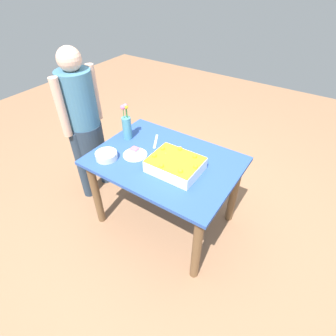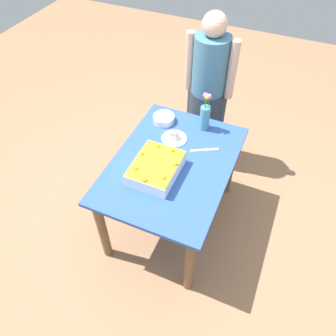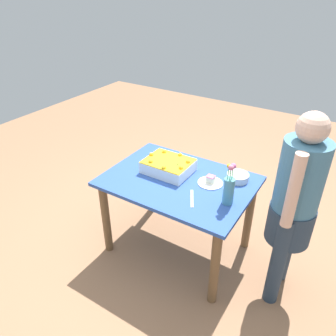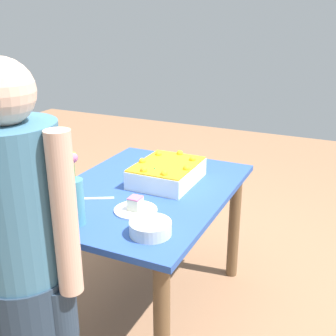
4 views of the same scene
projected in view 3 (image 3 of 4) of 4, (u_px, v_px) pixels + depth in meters
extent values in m
plane|color=#9C6E4E|center=(177.00, 247.00, 3.03)|extent=(8.00, 8.00, 0.00)
cube|color=#2D51A4|center=(179.00, 181.00, 2.66)|extent=(1.18, 0.85, 0.03)
cylinder|color=brown|center=(249.00, 215.00, 2.87)|extent=(0.07, 0.07, 0.71)
cylinder|color=brown|center=(152.00, 181.00, 3.34)|extent=(0.07, 0.07, 0.71)
cylinder|color=brown|center=(215.00, 267.00, 2.36)|extent=(0.07, 0.07, 0.71)
cylinder|color=brown|center=(106.00, 218.00, 2.83)|extent=(0.07, 0.07, 0.71)
cube|color=white|center=(168.00, 166.00, 2.74)|extent=(0.39, 0.31, 0.10)
cube|color=yellow|center=(168.00, 161.00, 2.72)|extent=(0.38, 0.30, 0.01)
sphere|color=yellow|center=(151.00, 155.00, 2.79)|extent=(0.04, 0.04, 0.04)
sphere|color=yellow|center=(151.00, 162.00, 2.69)|extent=(0.04, 0.04, 0.04)
sphere|color=yellow|center=(164.00, 168.00, 2.60)|extent=(0.04, 0.04, 0.04)
sphere|color=yellow|center=(181.00, 168.00, 2.60)|extent=(0.04, 0.04, 0.04)
sphere|color=yellow|center=(188.00, 162.00, 2.68)|extent=(0.04, 0.04, 0.04)
sphere|color=yellow|center=(180.00, 155.00, 2.79)|extent=(0.04, 0.04, 0.04)
sphere|color=yellow|center=(164.00, 152.00, 2.84)|extent=(0.04, 0.04, 0.04)
cone|color=#2D8438|center=(178.00, 165.00, 2.65)|extent=(0.02, 0.02, 0.02)
cone|color=#2D8438|center=(178.00, 165.00, 2.65)|extent=(0.02, 0.02, 0.02)
cylinder|color=white|center=(210.00, 183.00, 2.61)|extent=(0.20, 0.20, 0.01)
cube|color=#EFEAC7|center=(210.00, 180.00, 2.59)|extent=(0.06, 0.06, 0.05)
cube|color=pink|center=(211.00, 176.00, 2.57)|extent=(0.06, 0.06, 0.01)
cube|color=silver|center=(192.00, 198.00, 2.43)|extent=(0.12, 0.20, 0.00)
cylinder|color=teal|center=(229.00, 191.00, 2.33)|extent=(0.08, 0.08, 0.21)
cylinder|color=#2D8438|center=(228.00, 172.00, 2.26)|extent=(0.01, 0.01, 0.10)
sphere|color=yellow|center=(229.00, 166.00, 2.23)|extent=(0.03, 0.03, 0.03)
cylinder|color=#2D8438|center=(230.00, 174.00, 2.24)|extent=(0.01, 0.01, 0.10)
sphere|color=pink|center=(231.00, 168.00, 2.21)|extent=(0.04, 0.04, 0.04)
cylinder|color=#2D8438|center=(233.00, 172.00, 2.26)|extent=(0.01, 0.01, 0.10)
sphere|color=#DA6599|center=(233.00, 166.00, 2.23)|extent=(0.04, 0.04, 0.04)
cylinder|color=silver|center=(238.00, 177.00, 2.64)|extent=(0.18, 0.18, 0.06)
cylinder|color=#29394C|center=(287.00, 241.00, 2.54)|extent=(0.11, 0.11, 0.78)
cylinder|color=#29394C|center=(278.00, 262.00, 2.35)|extent=(0.11, 0.11, 0.78)
cylinder|color=#29394C|center=(290.00, 223.00, 2.31)|extent=(0.31, 0.32, 0.28)
cylinder|color=teal|center=(301.00, 178.00, 2.12)|extent=(0.30, 0.30, 0.52)
sphere|color=beige|center=(313.00, 128.00, 1.94)|extent=(0.20, 0.20, 0.20)
cylinder|color=beige|center=(307.00, 165.00, 2.25)|extent=(0.08, 0.08, 0.52)
cylinder|color=beige|center=(293.00, 192.00, 1.98)|extent=(0.08, 0.08, 0.52)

